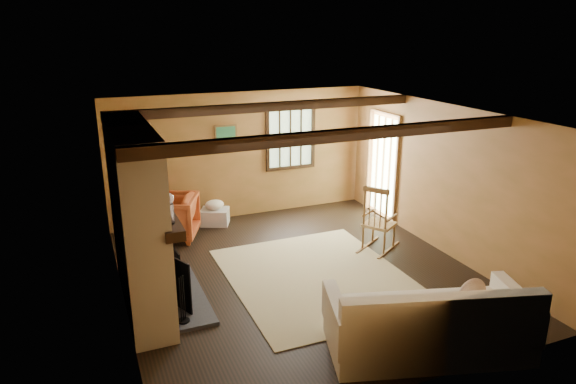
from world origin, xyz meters
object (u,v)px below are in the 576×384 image
rocking_chair (378,223)px  armchair (172,217)px  laundry_basket (215,217)px  fireplace (140,226)px  sofa (430,327)px

rocking_chair → armchair: rocking_chair is taller
rocking_chair → laundry_basket: 3.08m
laundry_basket → armchair: bearing=-157.4°
laundry_basket → rocking_chair: bearing=-44.4°
fireplace → rocking_chair: bearing=5.0°
sofa → laundry_basket: size_ratio=4.86×
rocking_chair → sofa: bearing=126.7°
rocking_chair → armchair: (-3.04, 1.79, -0.08)m
fireplace → sofa: fireplace is taller
fireplace → armchair: (0.74, 2.11, -0.72)m
rocking_chair → laundry_basket: bearing=12.6°
laundry_basket → armchair: 0.95m
rocking_chair → fireplace: bearing=62.0°
rocking_chair → laundry_basket: size_ratio=2.24×
fireplace → laundry_basket: bearing=57.2°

